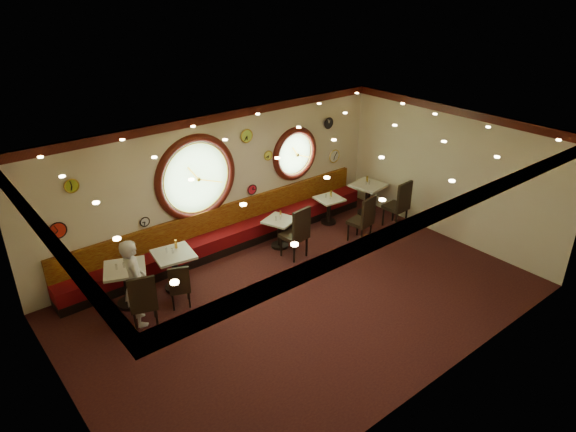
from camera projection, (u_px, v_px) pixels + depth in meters
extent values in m
cube|color=black|center=(305.00, 300.00, 10.25)|extent=(9.00, 6.00, 0.00)
cube|color=gold|center=(307.00, 147.00, 8.86)|extent=(9.00, 6.00, 0.02)
cube|color=beige|center=(220.00, 182.00, 11.66)|extent=(9.00, 0.02, 3.20)
cube|color=beige|center=(441.00, 302.00, 7.46)|extent=(9.00, 0.02, 3.20)
cube|color=beige|center=(57.00, 324.00, 7.01)|extent=(0.02, 6.00, 3.20)
cube|color=beige|center=(450.00, 174.00, 12.11)|extent=(0.02, 6.00, 3.20)
cube|color=#3A0E0A|center=(217.00, 117.00, 10.96)|extent=(9.00, 0.10, 0.18)
cube|color=#3A0E0A|center=(452.00, 207.00, 6.84)|extent=(9.00, 0.10, 0.18)
cube|color=#3A0E0A|center=(37.00, 224.00, 6.38)|extent=(0.10, 6.00, 0.18)
cube|color=#3A0E0A|center=(458.00, 111.00, 11.42)|extent=(0.10, 6.00, 0.18)
cube|color=black|center=(230.00, 244.00, 12.11)|extent=(8.00, 0.55, 0.20)
cube|color=#55070C|center=(229.00, 235.00, 12.00)|extent=(8.00, 0.55, 0.30)
cube|color=#5B1307|center=(223.00, 216.00, 11.98)|extent=(8.00, 0.10, 0.55)
cylinder|color=#7EB46C|center=(196.00, 178.00, 11.20)|extent=(1.66, 0.02, 1.66)
torus|color=#3A0E0A|center=(196.00, 178.00, 11.19)|extent=(1.98, 0.18, 1.98)
torus|color=gold|center=(197.00, 178.00, 11.17)|extent=(1.61, 0.03, 1.61)
cylinder|color=#7EB46C|center=(294.00, 154.00, 12.81)|extent=(1.10, 0.02, 1.10)
torus|color=#3A0E0A|center=(295.00, 154.00, 12.80)|extent=(1.38, 0.18, 1.38)
torus|color=gold|center=(296.00, 154.00, 12.78)|extent=(1.09, 0.03, 1.09)
cylinder|color=red|center=(252.00, 190.00, 12.28)|extent=(0.24, 0.03, 0.24)
cylinder|color=red|center=(58.00, 230.00, 9.61)|extent=(0.32, 0.03, 0.32)
cylinder|color=white|center=(334.00, 156.00, 13.70)|extent=(0.34, 0.03, 0.34)
cylinder|color=black|center=(328.00, 123.00, 13.15)|extent=(0.28, 0.03, 0.28)
cylinder|color=#DCE44C|center=(268.00, 155.00, 12.24)|extent=(0.22, 0.03, 0.22)
cylinder|color=#B5E346|center=(246.00, 136.00, 11.64)|extent=(0.30, 0.03, 0.30)
cylinder|color=#9DB624|center=(71.00, 186.00, 9.49)|extent=(0.26, 0.03, 0.26)
cylinder|color=silver|center=(145.00, 222.00, 10.73)|extent=(0.20, 0.03, 0.20)
cylinder|color=black|center=(130.00, 303.00, 10.11)|extent=(0.48, 0.48, 0.07)
cylinder|color=black|center=(128.00, 286.00, 9.94)|extent=(0.13, 0.13, 0.77)
cube|color=beige|center=(125.00, 269.00, 9.77)|extent=(1.00, 1.00, 0.05)
cylinder|color=black|center=(177.00, 287.00, 10.61)|extent=(0.48, 0.48, 0.07)
cylinder|color=black|center=(175.00, 271.00, 10.45)|extent=(0.13, 0.13, 0.76)
cube|color=beige|center=(173.00, 254.00, 10.27)|extent=(0.87, 0.87, 0.05)
cylinder|color=black|center=(280.00, 245.00, 12.21)|extent=(0.41, 0.41, 0.06)
cylinder|color=black|center=(280.00, 233.00, 12.07)|extent=(0.11, 0.11, 0.65)
cube|color=beige|center=(280.00, 220.00, 11.92)|extent=(0.84, 0.84, 0.05)
cylinder|color=black|center=(328.00, 222.00, 13.36)|extent=(0.40, 0.40, 0.05)
cylinder|color=black|center=(329.00, 211.00, 13.22)|extent=(0.11, 0.11, 0.64)
cube|color=beige|center=(329.00, 199.00, 13.08)|extent=(0.70, 0.70, 0.05)
cylinder|color=black|center=(367.00, 213.00, 13.83)|extent=(0.49, 0.49, 0.07)
cylinder|color=black|center=(368.00, 199.00, 13.66)|extent=(0.13, 0.13, 0.78)
cube|color=beige|center=(369.00, 185.00, 13.48)|extent=(0.90, 0.90, 0.06)
cube|color=black|center=(143.00, 303.00, 9.33)|extent=(0.61, 0.61, 0.08)
cube|color=black|center=(142.00, 293.00, 9.00)|extent=(0.48, 0.21, 0.63)
cube|color=black|center=(180.00, 288.00, 9.95)|extent=(0.52, 0.52, 0.07)
cube|color=black|center=(179.00, 280.00, 9.67)|extent=(0.38, 0.20, 0.52)
cube|color=black|center=(294.00, 236.00, 11.60)|extent=(0.58, 0.58, 0.09)
cube|color=black|center=(302.00, 224.00, 11.29)|extent=(0.53, 0.13, 0.68)
cube|color=black|center=(360.00, 222.00, 12.29)|extent=(0.56, 0.56, 0.09)
cube|color=black|center=(369.00, 211.00, 12.00)|extent=(0.50, 0.14, 0.64)
cube|color=black|center=(396.00, 207.00, 13.00)|extent=(0.55, 0.55, 0.09)
cube|color=black|center=(404.00, 196.00, 12.68)|extent=(0.53, 0.10, 0.68)
cylinder|color=silver|center=(116.00, 267.00, 9.68)|extent=(0.04, 0.04, 0.11)
cylinder|color=silver|center=(166.00, 250.00, 10.25)|extent=(0.04, 0.04, 0.11)
cylinder|color=silver|center=(276.00, 219.00, 11.84)|extent=(0.04, 0.04, 0.10)
cylinder|color=#B9BABE|center=(326.00, 196.00, 13.07)|extent=(0.03, 0.03, 0.09)
cylinder|color=silver|center=(124.00, 265.00, 9.74)|extent=(0.04, 0.04, 0.11)
cylinder|color=silver|center=(172.00, 251.00, 10.24)|extent=(0.04, 0.04, 0.11)
cylinder|color=silver|center=(280.00, 217.00, 11.90)|extent=(0.04, 0.04, 0.11)
cylinder|color=silver|center=(330.00, 197.00, 13.00)|extent=(0.04, 0.04, 0.10)
cylinder|color=yellow|center=(131.00, 260.00, 9.84)|extent=(0.06, 0.06, 0.18)
cylinder|color=gold|center=(176.00, 244.00, 10.41)|extent=(0.06, 0.06, 0.18)
cylinder|color=orange|center=(281.00, 214.00, 12.03)|extent=(0.05, 0.05, 0.15)
cylinder|color=gold|center=(331.00, 194.00, 13.11)|extent=(0.05, 0.05, 0.17)
cylinder|color=silver|center=(366.00, 183.00, 13.44)|extent=(0.03, 0.03, 0.09)
cylinder|color=silver|center=(369.00, 182.00, 13.45)|extent=(0.04, 0.04, 0.10)
cylinder|color=gold|center=(367.00, 179.00, 13.58)|extent=(0.05, 0.05, 0.17)
imported|color=silver|center=(135.00, 282.00, 9.27)|extent=(0.50, 0.68, 1.72)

